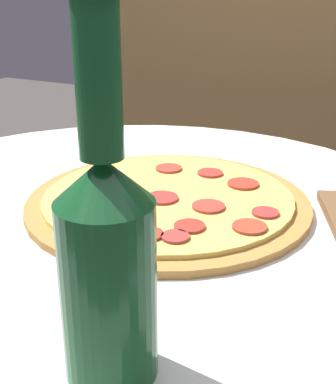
% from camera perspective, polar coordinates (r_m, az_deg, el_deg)
% --- Properties ---
extents(table, '(0.88, 0.88, 0.78)m').
position_cam_1_polar(table, '(0.82, -4.00, -17.26)').
color(table, silver).
rests_on(table, ground_plane).
extents(fence_panel, '(1.25, 0.04, 1.51)m').
position_cam_1_polar(fence_panel, '(1.47, 13.34, 9.43)').
color(fence_panel, olive).
rests_on(fence_panel, ground_plane).
extents(pizza, '(0.38, 0.38, 0.02)m').
position_cam_1_polar(pizza, '(0.71, -0.01, -0.93)').
color(pizza, '#B77F3D').
rests_on(pizza, table).
extents(beer_bottle, '(0.07, 0.07, 0.28)m').
position_cam_1_polar(beer_bottle, '(0.39, -6.53, -6.75)').
color(beer_bottle, '#144C23').
rests_on(beer_bottle, table).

